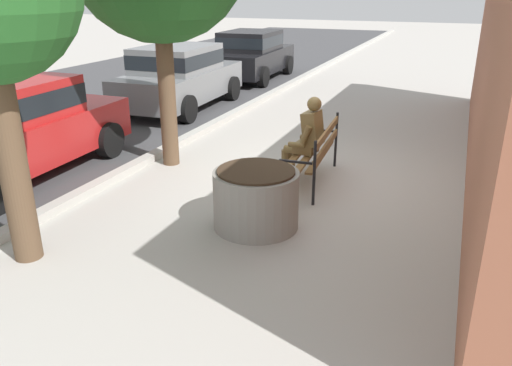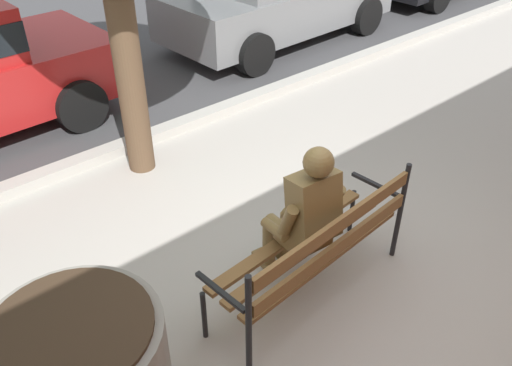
# 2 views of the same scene
# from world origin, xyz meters

# --- Properties ---
(ground_plane) EXTENTS (80.00, 80.00, 0.00)m
(ground_plane) POSITION_xyz_m (0.00, 0.00, 0.00)
(ground_plane) COLOR #ADA8A0
(street_surface) EXTENTS (60.00, 9.00, 0.01)m
(street_surface) POSITION_xyz_m (0.00, 7.50, 0.00)
(street_surface) COLOR #424244
(street_surface) RESTS_ON ground
(curb_stone) EXTENTS (60.00, 0.20, 0.12)m
(curb_stone) POSITION_xyz_m (0.00, 2.90, 0.06)
(curb_stone) COLOR #B2AFA8
(curb_stone) RESTS_ON ground
(park_bench) EXTENTS (1.83, 0.65, 0.95)m
(park_bench) POSITION_xyz_m (-0.13, -0.13, 0.54)
(park_bench) COLOR brown
(park_bench) RESTS_ON ground
(bronze_statue_seated) EXTENTS (0.69, 0.77, 1.37)m
(bronze_statue_seated) POSITION_xyz_m (-0.10, 0.08, 0.67)
(bronze_statue_seated) COLOR brown
(bronze_statue_seated) RESTS_ON ground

